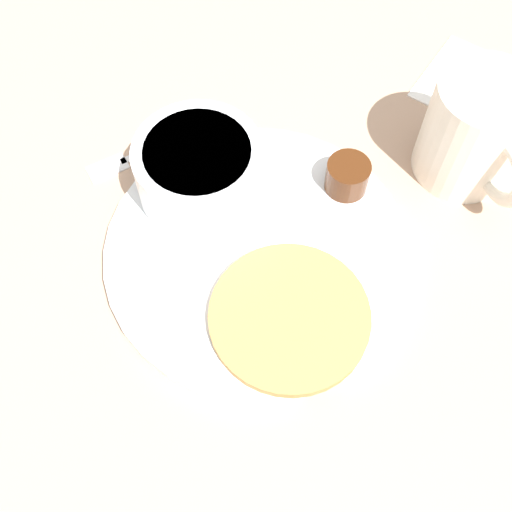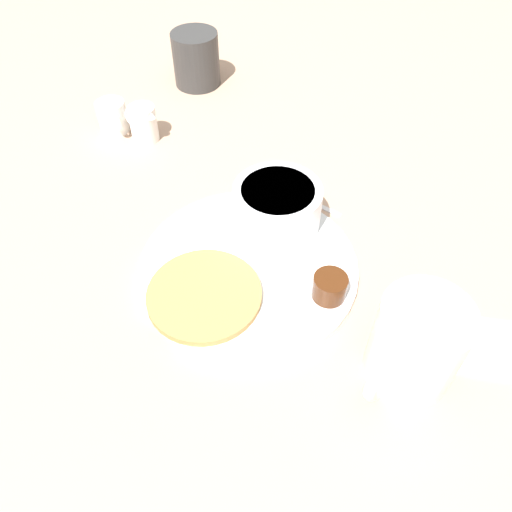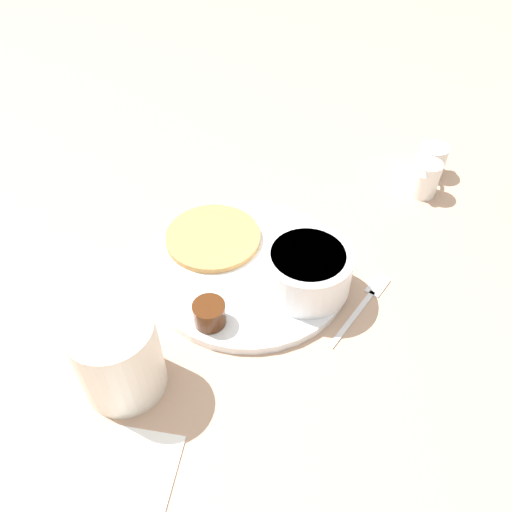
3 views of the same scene
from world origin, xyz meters
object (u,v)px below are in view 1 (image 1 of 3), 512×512
Objects in this scene: bowl at (199,169)px; coffee_mug at (475,133)px; fork at (140,154)px; plate at (258,252)px.

bowl is 1.02× the size of coffee_mug.
coffee_mug reaches higher than bowl.
bowl is at bearing 73.34° from fork.
fork is (-0.06, -0.15, -0.00)m from plate.
plate is 2.44× the size of coffee_mug.
bowl is 0.25m from coffee_mug.
coffee_mug reaches higher than fork.
plate is at bearing -42.71° from coffee_mug.
fork is at bearing -71.84° from coffee_mug.
plate is 0.22m from coffee_mug.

